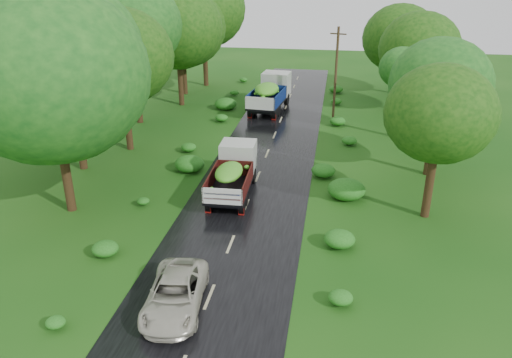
% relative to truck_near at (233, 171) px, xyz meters
% --- Properties ---
extents(ground, '(120.00, 120.00, 0.00)m').
position_rel_truck_near_xyz_m(ground, '(0.98, -9.48, -1.37)').
color(ground, '#12460F').
rests_on(ground, ground).
extents(road, '(6.50, 80.00, 0.02)m').
position_rel_truck_near_xyz_m(road, '(0.98, -4.48, -1.36)').
color(road, black).
rests_on(road, ground).
extents(road_lines, '(0.12, 69.60, 0.00)m').
position_rel_truck_near_xyz_m(road_lines, '(0.98, -3.48, -1.35)').
color(road_lines, '#BFB78C').
rests_on(road_lines, road).
extents(truck_near, '(2.19, 5.83, 2.43)m').
position_rel_truck_near_xyz_m(truck_near, '(0.00, 0.00, 0.00)').
color(truck_near, black).
rests_on(truck_near, ground).
extents(truck_far, '(3.11, 7.06, 2.88)m').
position_rel_truck_near_xyz_m(truck_far, '(-0.26, 17.40, 0.25)').
color(truck_far, black).
rests_on(truck_far, ground).
extents(car, '(2.51, 4.61, 1.23)m').
position_rel_truck_near_xyz_m(car, '(-0.10, -10.33, -0.74)').
color(car, beige).
rests_on(car, road).
extents(utility_pole, '(1.28, 0.43, 7.41)m').
position_rel_truck_near_xyz_m(utility_pole, '(5.23, 15.48, 2.44)').
color(utility_pole, '#382616').
rests_on(utility_pole, ground).
extents(trees_left, '(6.37, 33.19, 9.53)m').
position_rel_truck_near_xyz_m(trees_left, '(-8.98, 11.30, 5.62)').
color(trees_left, black).
rests_on(trees_left, ground).
extents(trees_right, '(5.16, 29.95, 7.17)m').
position_rel_truck_near_xyz_m(trees_right, '(11.04, 13.41, 3.97)').
color(trees_right, black).
rests_on(trees_right, ground).
extents(shrubs, '(11.90, 44.00, 0.70)m').
position_rel_truck_near_xyz_m(shrubs, '(0.98, 4.52, -1.02)').
color(shrubs, '#1D5C15').
rests_on(shrubs, ground).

